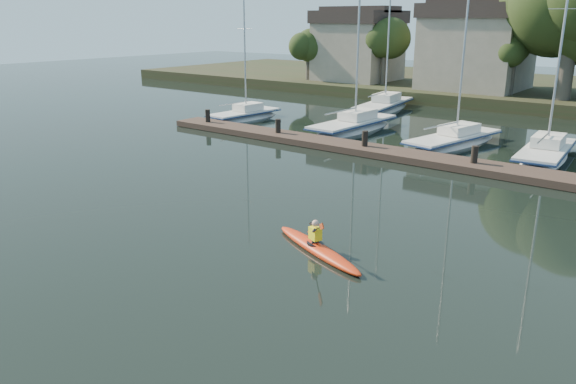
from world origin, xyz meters
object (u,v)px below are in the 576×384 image
Objects in this scene: kayak at (317,247)px; sailboat_0 at (244,122)px; sailboat_5 at (383,113)px; sailboat_2 at (453,148)px; sailboat_1 at (353,134)px; dock at (416,157)px; sailboat_3 at (544,163)px.

sailboat_0 is at bearing 159.33° from kayak.
kayak is 0.27× the size of sailboat_5.
kayak is 0.30× the size of sailboat_2.
sailboat_1 is 0.92× the size of sailboat_5.
sailboat_1 is at bearing 11.53° from sailboat_0.
sailboat_2 is (15.34, 0.89, 0.00)m from sailboat_0.
sailboat_2 is at bearing 120.65° from kayak.
sailboat_0 is 8.55m from sailboat_1.
dock is 3.10× the size of sailboat_0.
sailboat_5 is at bearing 124.20° from dock.
sailboat_0 is 15.37m from sailboat_2.
sailboat_3 is (5.06, -0.35, -0.01)m from sailboat_2.
sailboat_5 reaches higher than dock.
kayak is at bearing -59.67° from sailboat_1.
sailboat_3 is (20.41, 0.54, -0.01)m from sailboat_0.
sailboat_3 is 0.80× the size of sailboat_5.
sailboat_0 is at bearing -129.67° from sailboat_5.
kayak is at bearing -38.44° from sailboat_0.
kayak is 17.66m from sailboat_2.
kayak is 24.48m from sailboat_0.
sailboat_1 is 1.15× the size of sailboat_3.
sailboat_5 is at bearing 62.39° from sailboat_0.
sailboat_3 is at bearing 41.11° from dock.
sailboat_1 is 6.86m from sailboat_2.
sailboat_5 reaches higher than kayak.
sailboat_5 reaches higher than sailboat_0.
sailboat_1 is at bearing 143.59° from dock.
sailboat_2 is at bearing 89.38° from dock.
sailboat_0 is at bearing -170.67° from sailboat_1.
sailboat_0 is 0.76× the size of sailboat_2.
sailboat_2 is (6.86, -0.21, 0.02)m from sailboat_1.
sailboat_5 is at bearing 147.37° from sailboat_2.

